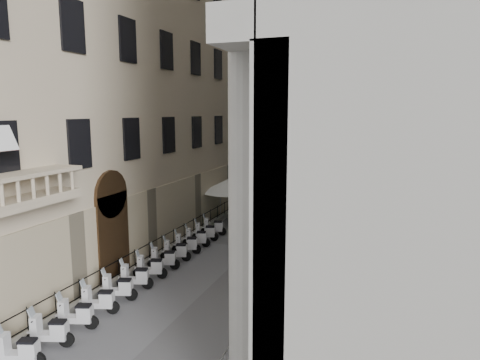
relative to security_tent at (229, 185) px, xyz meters
The scene contains 31 objects.
far_building 26.50m from the security_tent, 81.21° to the left, with size 22.00×10.00×30.00m, color beige.
iron_fence 7.33m from the security_tent, 95.95° to the right, with size 0.30×28.00×1.40m, color black, non-canonical shape.
blue_awning 8.36m from the security_tent, ahead, with size 1.60×3.00×3.00m, color navy, non-canonical shape.
flag 19.93m from the security_tent, 91.16° to the right, with size 1.00×1.40×8.20m, color #9E0C11, non-canonical shape.
scooter_1 19.06m from the security_tent, 88.94° to the right, with size 0.56×1.40×1.50m, color silver, non-canonical shape.
scooter_2 17.72m from the security_tent, 88.85° to the right, with size 0.56×1.40×1.50m, color silver, non-canonical shape.
scooter_3 16.37m from the security_tent, 88.76° to the right, with size 0.56×1.40×1.50m, color silver, non-canonical shape.
scooter_4 15.03m from the security_tent, 88.64° to the right, with size 0.56×1.40×1.50m, color silver, non-canonical shape.
scooter_5 13.70m from the security_tent, 88.50° to the right, with size 0.56×1.40×1.50m, color silver, non-canonical shape.
scooter_6 12.37m from the security_tent, 88.33° to the right, with size 0.56×1.40×1.50m, color silver, non-canonical shape.
scooter_7 11.05m from the security_tent, 88.12° to the right, with size 0.56×1.40×1.50m, color silver, non-canonical shape.
scooter_8 9.74m from the security_tent, 87.85° to the right, with size 0.56×1.40×1.50m, color silver, non-canonical shape.
scooter_9 8.45m from the security_tent, 87.48° to the right, with size 0.56×1.40×1.50m, color silver, non-canonical shape.
scooter_10 7.18m from the security_tent, 86.95° to the right, with size 0.56×1.40×1.50m, color silver, non-canonical shape.
scooter_11 5.95m from the security_tent, 86.16° to the right, with size 0.56×1.40×1.50m, color silver, non-canonical shape.
scooter_12 4.81m from the security_tent, 84.81° to the right, with size 0.56×1.40×1.50m, color silver, non-canonical shape.
barrier_1 18.39m from the security_tent, 67.09° to the right, with size 0.60×2.40×1.10m, color #A1A4A9, non-canonical shape.
barrier_2 16.15m from the security_tent, 63.58° to the right, with size 0.60×2.40×1.10m, color #A1A4A9, non-canonical shape.
barrier_3 14.00m from the security_tent, 58.93° to the right, with size 0.60×2.40×1.10m, color #A1A4A9, non-canonical shape.
barrier_4 11.98m from the security_tent, 52.56° to the right, with size 0.60×2.40×1.10m, color #A1A4A9, non-canonical shape.
barrier_5 10.18m from the security_tent, 43.61° to the right, with size 0.60×2.40×1.10m, color #A1A4A9, non-canonical shape.
barrier_6 8.73m from the security_tent, 30.93° to the right, with size 0.60×2.40×1.10m, color #A1A4A9, non-canonical shape.
barrier_7 7.82m from the security_tent, 13.80° to the right, with size 0.60×2.40×1.10m, color #A1A4A9, non-canonical shape.
barrier_8 7.67m from the security_tent, ahead, with size 0.60×2.40×1.10m, color #A1A4A9, non-canonical shape.
barrier_9 8.30m from the security_tent, 24.77° to the left, with size 0.60×2.40×1.10m, color #A1A4A9, non-canonical shape.
security_tent is the anchor object (origin of this frame).
street_lamp 3.31m from the security_tent, 96.45° to the left, with size 2.79×1.07×8.89m.
info_kiosk 2.13m from the security_tent, ahead, with size 0.45×1.01×2.06m.
pedestrian_a 5.75m from the security_tent, 14.63° to the left, with size 0.73×0.48×2.01m, color black.
pedestrian_b 11.53m from the security_tent, 55.19° to the left, with size 0.79×0.61×1.62m, color black.
pedestrian_c 6.44m from the security_tent, 65.26° to the left, with size 0.89×0.58×1.83m, color black.
Camera 1 is at (8.00, -5.32, 8.40)m, focal length 32.00 mm.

